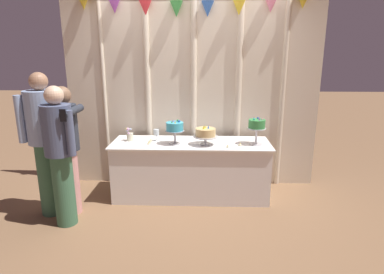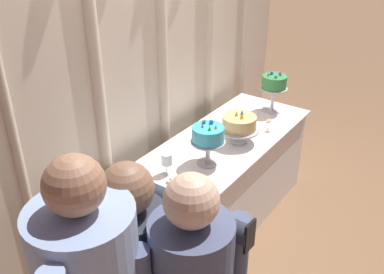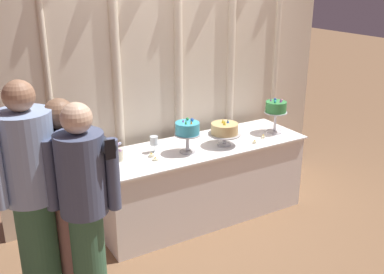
{
  "view_description": "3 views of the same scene",
  "coord_description": "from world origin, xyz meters",
  "views": [
    {
      "loc": [
        0.16,
        -3.86,
        1.86
      ],
      "look_at": [
        0.01,
        0.17,
        0.79
      ],
      "focal_mm": 30.09,
      "sensor_mm": 36.0,
      "label": 1
    },
    {
      "loc": [
        -2.3,
        -1.34,
        2.31
      ],
      "look_at": [
        -0.21,
        0.14,
        0.92
      ],
      "focal_mm": 40.57,
      "sensor_mm": 36.0,
      "label": 2
    },
    {
      "loc": [
        -2.08,
        -3.25,
        2.27
      ],
      "look_at": [
        -0.14,
        0.03,
        0.87
      ],
      "focal_mm": 42.76,
      "sensor_mm": 36.0,
      "label": 3
    }
  ],
  "objects": [
    {
      "name": "tealight_near_right",
      "position": [
        0.46,
        -0.11,
        0.75
      ],
      "size": [
        0.04,
        0.04,
        0.03
      ],
      "color": "beige",
      "rests_on": "cake_table"
    },
    {
      "name": "cake_display_leftmost",
      "position": [
        -0.2,
        0.02,
        0.95
      ],
      "size": [
        0.24,
        0.24,
        0.31
      ],
      "color": "#B2B2B7",
      "rests_on": "cake_table"
    },
    {
      "name": "ground_plane",
      "position": [
        0.0,
        0.0,
        0.0
      ],
      "size": [
        24.0,
        24.0,
        0.0
      ],
      "primitive_type": "plane",
      "color": "#846042"
    },
    {
      "name": "tealight_near_left",
      "position": [
        -0.52,
        0.09,
        0.75
      ],
      "size": [
        0.05,
        0.05,
        0.04
      ],
      "color": "beige",
      "rests_on": "cake_table"
    },
    {
      "name": "guest_man_dark_suit",
      "position": [
        -1.36,
        -0.67,
        0.84
      ],
      "size": [
        0.43,
        0.42,
        1.54
      ],
      "color": "#3D6B4C",
      "rests_on": "ground_plane"
    },
    {
      "name": "draped_curtain",
      "position": [
        0.01,
        0.58,
        1.51
      ],
      "size": [
        3.47,
        0.16,
        2.87
      ],
      "color": "beige",
      "rests_on": "ground_plane"
    },
    {
      "name": "cake_display_center",
      "position": [
        0.19,
        0.0,
        0.89
      ],
      "size": [
        0.31,
        0.31,
        0.25
      ],
      "color": "#B2B2B7",
      "rests_on": "cake_table"
    },
    {
      "name": "cake_table",
      "position": [
        0.0,
        0.1,
        0.37
      ],
      "size": [
        2.02,
        0.67,
        0.74
      ],
      "color": "white",
      "rests_on": "ground_plane"
    },
    {
      "name": "wine_glass",
      "position": [
        -0.45,
        0.17,
        0.85
      ],
      "size": [
        0.07,
        0.07,
        0.15
      ],
      "color": "silver",
      "rests_on": "cake_table"
    },
    {
      "name": "cake_display_rightmost",
      "position": [
        0.82,
        0.04,
        0.98
      ],
      "size": [
        0.23,
        0.23,
        0.35
      ],
      "color": "silver",
      "rests_on": "cake_table"
    },
    {
      "name": "tealight_far_right",
      "position": [
        0.61,
        -0.04,
        0.75
      ],
      "size": [
        0.04,
        0.04,
        0.04
      ],
      "color": "beige",
      "rests_on": "cake_table"
    },
    {
      "name": "tealight_far_left",
      "position": [
        -0.52,
        -0.0,
        0.75
      ],
      "size": [
        0.05,
        0.05,
        0.03
      ],
      "color": "beige",
      "rests_on": "cake_table"
    },
    {
      "name": "flower_vase",
      "position": [
        -0.8,
        0.15,
        0.81
      ],
      "size": [
        0.1,
        0.13,
        0.18
      ],
      "color": "beige",
      "rests_on": "cake_table"
    },
    {
      "name": "guest_man_pink_jacket",
      "position": [
        -1.62,
        -0.42,
        0.9
      ],
      "size": [
        0.49,
        0.49,
        1.66
      ],
      "color": "#3D6B4C",
      "rests_on": "ground_plane"
    },
    {
      "name": "guest_girl_blue_dress",
      "position": [
        -1.39,
        -0.42,
        0.85
      ],
      "size": [
        0.44,
        0.59,
        1.5
      ],
      "color": "#D6938E",
      "rests_on": "ground_plane"
    }
  ]
}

